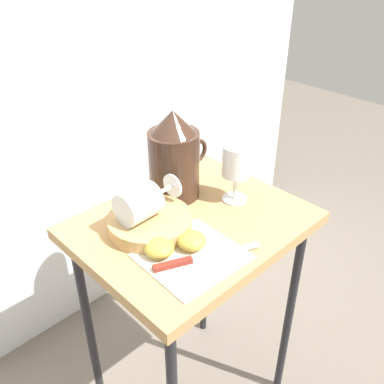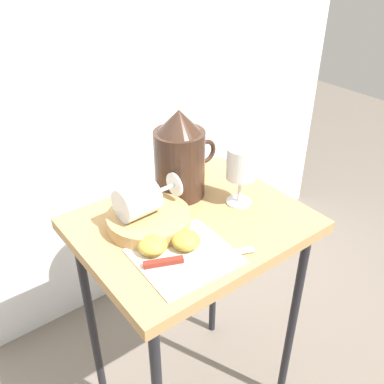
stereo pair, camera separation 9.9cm
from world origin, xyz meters
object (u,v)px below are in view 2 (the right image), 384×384
Objects in this scene: pitcher at (180,161)px; wine_glass_tipped_near at (139,200)px; basket_tray at (149,220)px; knife at (183,260)px; apple_half_left at (153,245)px; wine_glass_upright at (241,166)px; apple_half_right at (186,240)px; table at (192,246)px.

wine_glass_tipped_near is at bearing -159.03° from pitcher.
wine_glass_tipped_near is (-0.02, 0.01, 0.06)m from basket_tray.
wine_glass_tipped_near reaches higher than knife.
apple_half_left is 0.07m from knife.
wine_glass_upright reaches higher than apple_half_left.
apple_half_left and apple_half_right have the same top height.
apple_half_right is at bearing -23.99° from apple_half_left.
pitcher is (0.05, 0.12, 0.18)m from table.
wine_glass_tipped_near reaches higher than apple_half_right.
wine_glass_tipped_near is at bearing 153.80° from table.
apple_half_right is at bearing -123.00° from pitcher.
apple_half_right is (0.02, -0.12, 0.00)m from basket_tray.
wine_glass_upright reaches higher than knife.
apple_half_right is at bearing -163.55° from wine_glass_upright.
basket_tray is at bearing 84.86° from knife.
wine_glass_upright reaches higher than basket_tray.
basket_tray is at bearing -34.70° from wine_glass_tipped_near.
table is 3.11× the size of knife.
apple_half_left is at bearing -106.80° from wine_glass_tipped_near.
wine_glass_upright is 0.68× the size of knife.
apple_half_right is at bearing -74.13° from wine_glass_tipped_near.
knife is at bearing -95.14° from basket_tray.
wine_glass_tipped_near is 0.14m from apple_half_right.
basket_tray is 0.10m from apple_half_left.
table is 11.09× the size of apple_half_right.
pitcher is (0.14, 0.07, 0.08)m from basket_tray.
apple_half_right is at bearing -134.54° from table.
table is 3.05× the size of pitcher.
apple_half_left is (-0.05, -0.09, 0.00)m from basket_tray.
knife is (0.00, -0.16, -0.07)m from wine_glass_tipped_near.
wine_glass_upright is (0.09, -0.13, 0.01)m from pitcher.
pitcher is 0.24m from apple_half_right.
wine_glass_tipped_near is at bearing 91.13° from knife.
knife is (-0.01, -0.15, -0.01)m from basket_tray.
wine_glass_upright is at bearing -13.00° from basket_tray.
apple_half_left reaches higher than knife.
table is 0.20m from wine_glass_tipped_near.
pitcher is 3.64× the size of apple_half_right.
pitcher is 0.17m from wine_glass_tipped_near.
wine_glass_tipped_near is (-0.25, 0.07, -0.03)m from wine_glass_upright.
apple_half_left is at bearing -162.18° from table.
basket_tray is 0.84× the size of pitcher.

